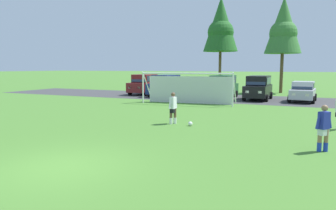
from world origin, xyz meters
TOP-DOWN VIEW (x-y plane):
  - ground_plane at (0.00, 15.00)m, footprint 400.00×400.00m
  - parking_lot_strip at (0.00, 22.40)m, footprint 52.00×8.40m
  - soccer_ball at (1.21, 7.68)m, footprint 0.22×0.22m
  - soccer_goal at (-2.31, 16.79)m, footprint 7.55×2.52m
  - player_striker_near at (7.06, 5.08)m, footprint 0.57×0.59m
  - player_midfield_center at (0.18, 7.87)m, footprint 0.30×0.73m
  - parked_car_slot_far_left at (-9.76, 23.01)m, footprint 2.29×4.68m
  - parked_car_slot_left at (-6.71, 21.91)m, footprint 2.38×4.72m
  - parked_car_slot_center_left at (-2.78, 21.70)m, footprint 2.17×4.27m
  - parked_car_slot_center at (-1.02, 22.73)m, footprint 2.35×4.71m
  - parked_car_slot_center_right at (2.40, 22.17)m, footprint 2.20×4.63m
  - parked_car_slot_right at (6.12, 22.06)m, footprint 2.25×4.31m
  - tree_left_edge at (-4.32, 34.03)m, footprint 4.52×4.52m
  - tree_mid_left at (3.65, 31.03)m, footprint 4.04×4.04m

SIDE VIEW (x-z plane):
  - ground_plane at x=0.00m, z-range 0.00..0.00m
  - parking_lot_strip at x=0.00m, z-range 0.00..0.01m
  - soccer_ball at x=1.21m, z-range 0.00..0.22m
  - player_striker_near at x=7.06m, z-range 0.00..1.64m
  - player_midfield_center at x=0.18m, z-range 0.00..1.64m
  - parked_car_slot_center_left at x=-2.78m, z-range 0.02..1.74m
  - parked_car_slot_right at x=6.12m, z-range 0.02..1.74m
  - parked_car_slot_far_left at x=-9.76m, z-range 0.03..2.19m
  - parked_car_slot_left at x=-6.71m, z-range 0.03..2.19m
  - parked_car_slot_center at x=-1.02m, z-range 0.03..2.19m
  - parked_car_slot_center_right at x=2.40m, z-range 0.03..2.19m
  - soccer_goal at x=-2.31m, z-range 0.01..2.58m
  - tree_mid_left at x=3.65m, z-range 2.02..12.79m
  - tree_left_edge at x=-4.32m, z-range 2.26..14.31m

